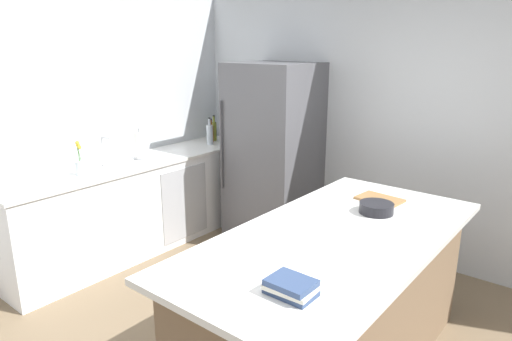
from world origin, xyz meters
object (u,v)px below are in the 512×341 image
kitchen_island (332,301)px  soda_bottle (210,134)px  wine_bottle (227,128)px  cutting_board (380,199)px  flower_vase (80,165)px  refrigerator (273,153)px  cookbook_stack (291,287)px  vinegar_bottle (211,133)px  sink_faucet (104,150)px  olive_oil_bottle (214,131)px  mixing_bowl (376,208)px  paper_towel_roll (140,146)px

kitchen_island → soda_bottle: bearing=150.6°
wine_bottle → cutting_board: 2.52m
flower_vase → soda_bottle: (-0.00, 1.62, 0.03)m
refrigerator → cookbook_stack: size_ratio=7.94×
flower_vase → vinegar_bottle: 1.72m
sink_faucet → soda_bottle: soda_bottle is taller
cutting_board → sink_faucet: bearing=-163.7°
olive_oil_bottle → soda_bottle: (0.11, -0.18, -0.00)m
mixing_bowl → wine_bottle: bearing=154.8°
kitchen_island → refrigerator: (-1.58, 1.46, 0.46)m
refrigerator → soda_bottle: 0.84m
refrigerator → mixing_bowl: bearing=-31.0°
mixing_bowl → cutting_board: 0.27m
olive_oil_bottle → soda_bottle: 0.21m
soda_bottle → cutting_board: bearing=-14.3°
cookbook_stack → vinegar_bottle: bearing=140.5°
sink_faucet → cookbook_stack: bearing=-16.1°
soda_bottle → mixing_bowl: bearing=-19.4°
olive_oil_bottle → cutting_board: (2.45, -0.78, -0.11)m
kitchen_island → mixing_bowl: 0.70m
mixing_bowl → cutting_board: bearing=109.2°
refrigerator → cutting_board: (1.52, -0.71, 0.01)m
mixing_bowl → soda_bottle: bearing=160.6°
flower_vase → kitchen_island: bearing=6.4°
kitchen_island → vinegar_bottle: bearing=149.7°
olive_oil_bottle → soda_bottle: soda_bottle is taller
cookbook_stack → cutting_board: 1.51m
soda_bottle → cookbook_stack: (2.58, -2.09, -0.08)m
flower_vase → sink_faucet: bearing=107.8°
wine_bottle → mixing_bowl: 2.70m
flower_vase → wine_bottle: 1.91m
flower_vase → vinegar_bottle: flower_vase is taller
soda_bottle → mixing_bowl: size_ratio=1.32×
refrigerator → vinegar_bottle: (-0.90, -0.01, 0.10)m
soda_bottle → cutting_board: size_ratio=0.92×
olive_oil_bottle → cutting_board: size_ratio=0.91×
kitchen_island → flower_vase: (-2.40, -0.27, 0.55)m
flower_vase → soda_bottle: 1.62m
paper_towel_roll → soda_bottle: 0.93m
cutting_board → wine_bottle: bearing=159.2°
sink_faucet → soda_bottle: bearing=85.9°
paper_towel_roll → flower_vase: bearing=-84.5°
sink_faucet → soda_bottle: (0.09, 1.31, -0.04)m
wine_bottle → paper_towel_roll: bearing=-92.7°
wine_bottle → vinegar_bottle: (-0.07, -0.20, -0.04)m
soda_bottle → cutting_board: 2.42m
flower_vase → paper_towel_roll: size_ratio=0.99×
vinegar_bottle → cookbook_stack: vinegar_bottle is taller
flower_vase → olive_oil_bottle: (-0.11, 1.80, 0.03)m
paper_towel_roll → kitchen_island: bearing=-9.8°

